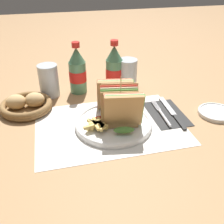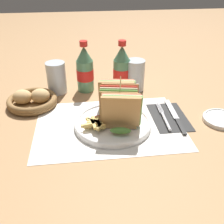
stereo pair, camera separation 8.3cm
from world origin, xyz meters
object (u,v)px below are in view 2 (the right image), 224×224
object	(u,v)px
fork	(165,118)
bread_basket	(32,100)
knife	(175,116)
coke_bottle_near	(85,70)
side_saucer	(222,119)
coke_bottle_far	(122,69)
glass_near	(135,77)
glass_far	(57,78)
plate_main	(113,123)
club_sandwich	(118,104)

from	to	relation	value
fork	bread_basket	xyz separation A→B (m)	(-0.44, 0.16, 0.01)
knife	coke_bottle_near	size ratio (longest dim) A/B	1.10
side_saucer	coke_bottle_far	bearing A→B (deg)	136.51
glass_near	glass_far	bearing A→B (deg)	177.72
glass_far	side_saucer	size ratio (longest dim) A/B	1.00
glass_near	glass_far	distance (m)	0.31
coke_bottle_near	glass_near	world-z (taller)	coke_bottle_near
coke_bottle_near	coke_bottle_far	bearing A→B (deg)	-4.21
glass_near	glass_far	world-z (taller)	same
coke_bottle_far	side_saucer	distance (m)	0.41
coke_bottle_near	plate_main	bearing A→B (deg)	-74.65
glass_near	side_saucer	world-z (taller)	glass_near
coke_bottle_far	bread_basket	world-z (taller)	coke_bottle_far
club_sandwich	glass_far	bearing A→B (deg)	128.84
knife	fork	bearing A→B (deg)	-158.65
club_sandwich	side_saucer	bearing A→B (deg)	-4.41
coke_bottle_far	coke_bottle_near	bearing A→B (deg)	175.79
knife	coke_bottle_far	xyz separation A→B (m)	(-0.15, 0.24, 0.08)
fork	glass_near	size ratio (longest dim) A/B	1.40
coke_bottle_far	glass_far	distance (m)	0.25
club_sandwich	glass_near	distance (m)	0.26
club_sandwich	side_saucer	xyz separation A→B (m)	(0.34, -0.03, -0.07)
plate_main	coke_bottle_far	distance (m)	0.28
glass_far	bread_basket	world-z (taller)	glass_far
glass_near	club_sandwich	bearing A→B (deg)	-112.77
knife	bread_basket	bearing A→B (deg)	166.06
fork	knife	xyz separation A→B (m)	(0.04, 0.01, -0.00)
fork	bread_basket	distance (m)	0.47
bread_basket	side_saucer	xyz separation A→B (m)	(0.63, -0.18, -0.01)
coke_bottle_near	bread_basket	xyz separation A→B (m)	(-0.20, -0.10, -0.07)
club_sandwich	fork	distance (m)	0.17
knife	glass_far	bearing A→B (deg)	151.47
club_sandwich	glass_near	size ratio (longest dim) A/B	1.67
coke_bottle_near	glass_near	bearing A→B (deg)	-5.18
glass_near	side_saucer	distance (m)	0.36
plate_main	side_saucer	xyz separation A→B (m)	(0.36, -0.01, -0.00)
coke_bottle_far	side_saucer	bearing A→B (deg)	-43.49
fork	glass_far	distance (m)	0.44
plate_main	side_saucer	world-z (taller)	plate_main
coke_bottle_near	knife	bearing A→B (deg)	-40.51
fork	glass_far	size ratio (longest dim) A/B	1.40
club_sandwich	glass_near	world-z (taller)	club_sandwich
club_sandwich	bread_basket	size ratio (longest dim) A/B	1.16
fork	bread_basket	bearing A→B (deg)	163.04
coke_bottle_far	glass_far	world-z (taller)	coke_bottle_far
glass_far	plate_main	bearing A→B (deg)	-55.13
glass_far	side_saucer	bearing A→B (deg)	-27.29
plate_main	coke_bottle_near	distance (m)	0.29
coke_bottle_near	glass_far	bearing A→B (deg)	-177.13
bread_basket	glass_far	bearing A→B (deg)	48.78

